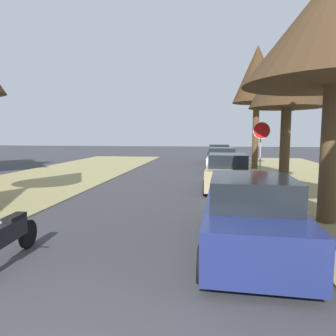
# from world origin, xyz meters

# --- Properties ---
(stop_sign_far) EXTENTS (0.81, 0.39, 2.96)m
(stop_sign_far) POSITION_xyz_m (4.05, 13.38, 2.19)
(stop_sign_far) COLOR #9EA0A5
(stop_sign_far) RESTS_ON grass_verge_right
(street_tree_right_mid_b) EXTENTS (3.36, 3.36, 6.87)m
(street_tree_right_mid_b) POSITION_xyz_m (5.01, 12.79, 5.20)
(street_tree_right_mid_b) COLOR #4C3824
(street_tree_right_mid_b) RESTS_ON grass_verge_right
(street_tree_right_far) EXTENTS (3.26, 3.26, 8.34)m
(street_tree_right_far) POSITION_xyz_m (4.72, 19.97, 6.39)
(street_tree_right_far) COLOR brown
(street_tree_right_far) RESTS_ON grass_verge_right
(parked_sedan_navy) EXTENTS (2.08, 4.46, 1.57)m
(parked_sedan_navy) POSITION_xyz_m (2.46, 4.64, 0.72)
(parked_sedan_navy) COLOR navy
(parked_sedan_navy) RESTS_ON ground
(parked_sedan_tan) EXTENTS (2.08, 4.46, 1.57)m
(parked_sedan_tan) POSITION_xyz_m (2.39, 11.84, 0.72)
(parked_sedan_tan) COLOR tan
(parked_sedan_tan) RESTS_ON ground
(parked_sedan_white) EXTENTS (2.08, 4.46, 1.57)m
(parked_sedan_white) POSITION_xyz_m (2.38, 18.18, 0.72)
(parked_sedan_white) COLOR white
(parked_sedan_white) RESTS_ON ground
(parked_sedan_black) EXTENTS (2.08, 4.46, 1.57)m
(parked_sedan_black) POSITION_xyz_m (2.41, 24.41, 0.72)
(parked_sedan_black) COLOR black
(parked_sedan_black) RESTS_ON ground
(parked_motorcycle) EXTENTS (0.60, 2.05, 0.97)m
(parked_motorcycle) POSITION_xyz_m (-2.18, 3.39, 0.48)
(parked_motorcycle) COLOR black
(parked_motorcycle) RESTS_ON ground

